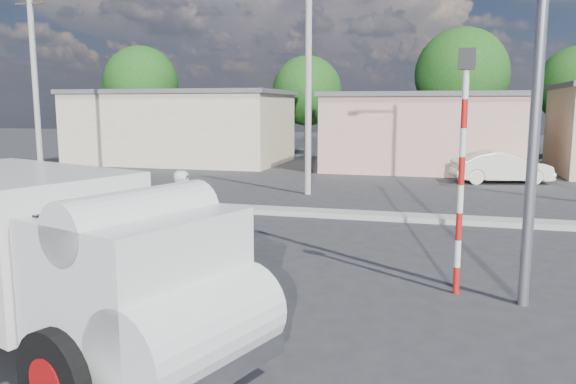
% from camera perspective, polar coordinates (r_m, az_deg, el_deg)
% --- Properties ---
extents(ground_plane, '(120.00, 120.00, 0.00)m').
position_cam_1_polar(ground_plane, '(9.81, -2.50, -11.46)').
color(ground_plane, '#2C2C2E').
rests_on(ground_plane, ground).
extents(median, '(40.00, 0.80, 0.16)m').
position_cam_1_polar(median, '(17.32, 5.49, -2.25)').
color(median, '#99968E').
rests_on(median, ground).
extents(truck, '(6.36, 4.04, 2.47)m').
position_cam_1_polar(truck, '(8.18, -22.36, -6.21)').
color(truck, black).
rests_on(truck, ground).
extents(bicycle, '(1.83, 0.72, 0.95)m').
position_cam_1_polar(bicycle, '(11.19, -10.29, -6.47)').
color(bicycle, black).
rests_on(bicycle, ground).
extents(cyclist, '(0.48, 0.70, 1.86)m').
position_cam_1_polar(cyclist, '(11.08, -10.36, -4.19)').
color(cyclist, silver).
rests_on(cyclist, ground).
extents(car_cream, '(4.41, 2.36, 1.38)m').
position_cam_1_polar(car_cream, '(26.33, 20.86, 2.36)').
color(car_cream, silver).
rests_on(car_cream, ground).
extents(traffic_pole, '(0.28, 0.18, 4.36)m').
position_cam_1_polar(traffic_pole, '(10.31, 17.31, 3.95)').
color(traffic_pole, red).
rests_on(traffic_pole, ground).
extents(streetlight, '(2.34, 0.22, 9.00)m').
position_cam_1_polar(streetlight, '(10.18, 23.54, 16.95)').
color(streetlight, slate).
rests_on(streetlight, ground).
extents(building_row, '(37.80, 7.30, 4.44)m').
position_cam_1_polar(building_row, '(30.84, 11.95, 6.31)').
color(building_row, beige).
rests_on(building_row, ground).
extents(tree_row, '(34.13, 7.32, 8.10)m').
position_cam_1_polar(tree_row, '(37.75, 7.46, 10.95)').
color(tree_row, '#38281E').
rests_on(tree_row, ground).
extents(utility_poles, '(35.40, 0.24, 8.00)m').
position_cam_1_polar(utility_poles, '(20.78, 16.57, 10.33)').
color(utility_poles, '#99968E').
rests_on(utility_poles, ground).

